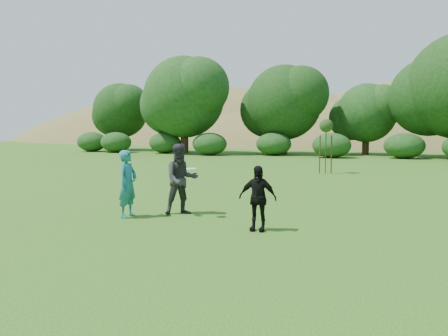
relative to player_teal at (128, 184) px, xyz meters
The scene contains 8 objects.
ground 1.80m from the player_teal, ahead, with size 120.00×120.00×0.00m, color #19470C.
player_teal is the anchor object (origin of this frame).
player_grey 1.44m from the player_teal, 35.50° to the left, with size 0.95×0.74×1.95m, color #29282B.
player_black 3.68m from the player_teal, ahead, with size 0.89×0.37×1.52m, color black.
frisbee 1.76m from the player_teal, 17.53° to the left, with size 0.27×0.27×0.03m.
sapling 13.86m from the player_teal, 75.72° to the left, with size 0.70×0.70×2.85m.
hillside 69.80m from the player_teal, 89.17° to the left, with size 150.00×72.00×52.00m.
tree_row 29.49m from the player_teal, 80.58° to the left, with size 53.92×10.38×9.62m.
Camera 1 is at (4.90, -10.01, 2.38)m, focal length 35.00 mm.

